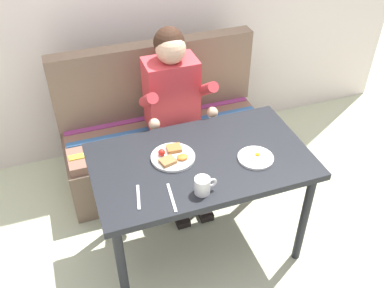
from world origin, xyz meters
The scene contains 9 objects.
ground_plane centered at (0.00, 0.00, 0.00)m, with size 8.00×8.00×0.00m, color beige.
table centered at (0.00, 0.00, 0.65)m, with size 1.20×0.70×0.73m.
couch centered at (0.00, 0.76, 0.33)m, with size 1.44×0.56×1.00m.
person centered at (0.04, 0.59, 0.74)m, with size 0.45×0.61×1.21m.
plate_breakfast centered at (-0.15, 0.05, 0.74)m, with size 0.24×0.24×0.05m.
plate_eggs centered at (0.28, -0.10, 0.74)m, with size 0.20×0.20×0.04m.
coffee_mug centered at (-0.08, -0.25, 0.78)m, with size 0.12×0.08×0.09m.
fork centered at (-0.40, -0.18, 0.73)m, with size 0.01×0.17×0.01m, color silver.
knife centered at (-0.24, -0.23, 0.73)m, with size 0.01×0.20×0.01m, color silver.
Camera 1 is at (-0.65, -1.68, 2.24)m, focal length 40.25 mm.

